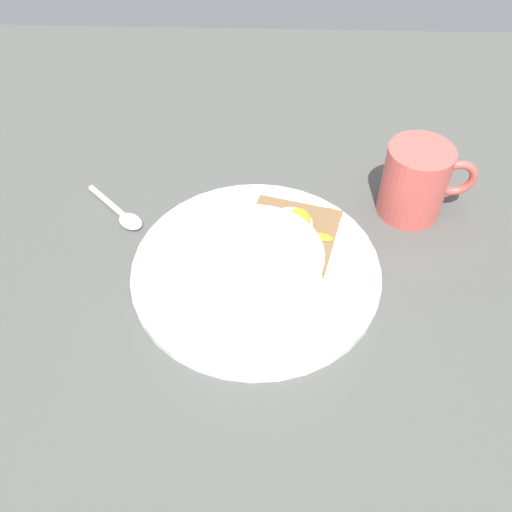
{
  "coord_description": "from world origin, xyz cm",
  "views": [
    {
      "loc": [
        1.42,
        -42.46,
        51.43
      ],
      "look_at": [
        0.0,
        0.0,
        5.0
      ],
      "focal_mm": 40.0,
      "sensor_mm": 36.0,
      "label": 1
    }
  ],
  "objects_px": {
    "poached_egg": "(293,223)",
    "banana_slice_front": "(199,237)",
    "coffee_mug": "(416,180)",
    "toast_slice": "(290,234)",
    "banana_slice_back": "(234,234)",
    "banana_slice_left": "(184,258)",
    "oatmeal_bowl": "(252,273)",
    "spoon": "(121,213)"
  },
  "relations": [
    {
      "from": "oatmeal_bowl",
      "to": "poached_egg",
      "type": "bearing_deg",
      "value": 63.02
    },
    {
      "from": "poached_egg",
      "to": "banana_slice_front",
      "type": "height_order",
      "value": "poached_egg"
    },
    {
      "from": "banana_slice_left",
      "to": "spoon",
      "type": "bearing_deg",
      "value": 137.2
    },
    {
      "from": "banana_slice_back",
      "to": "coffee_mug",
      "type": "distance_m",
      "value": 0.23
    },
    {
      "from": "oatmeal_bowl",
      "to": "banana_slice_front",
      "type": "distance_m",
      "value": 0.11
    },
    {
      "from": "banana_slice_back",
      "to": "coffee_mug",
      "type": "relative_size",
      "value": 0.39
    },
    {
      "from": "coffee_mug",
      "to": "oatmeal_bowl",
      "type": "bearing_deg",
      "value": -141.63
    },
    {
      "from": "toast_slice",
      "to": "banana_slice_front",
      "type": "xyz_separation_m",
      "value": [
        -0.11,
        -0.01,
        0.0
      ]
    },
    {
      "from": "oatmeal_bowl",
      "to": "toast_slice",
      "type": "relative_size",
      "value": 1.1
    },
    {
      "from": "toast_slice",
      "to": "banana_slice_front",
      "type": "bearing_deg",
      "value": -176.17
    },
    {
      "from": "toast_slice",
      "to": "banana_slice_back",
      "type": "xyz_separation_m",
      "value": [
        -0.07,
        -0.0,
        0.0
      ]
    },
    {
      "from": "coffee_mug",
      "to": "banana_slice_left",
      "type": "bearing_deg",
      "value": -158.69
    },
    {
      "from": "oatmeal_bowl",
      "to": "spoon",
      "type": "relative_size",
      "value": 1.61
    },
    {
      "from": "toast_slice",
      "to": "banana_slice_back",
      "type": "relative_size",
      "value": 2.89
    },
    {
      "from": "banana_slice_front",
      "to": "coffee_mug",
      "type": "distance_m",
      "value": 0.27
    },
    {
      "from": "toast_slice",
      "to": "banana_slice_front",
      "type": "distance_m",
      "value": 0.11
    },
    {
      "from": "poached_egg",
      "to": "banana_slice_front",
      "type": "xyz_separation_m",
      "value": [
        -0.11,
        -0.01,
        -0.02
      ]
    },
    {
      "from": "toast_slice",
      "to": "poached_egg",
      "type": "distance_m",
      "value": 0.02
    },
    {
      "from": "banana_slice_front",
      "to": "banana_slice_back",
      "type": "distance_m",
      "value": 0.04
    },
    {
      "from": "banana_slice_left",
      "to": "coffee_mug",
      "type": "bearing_deg",
      "value": 21.31
    },
    {
      "from": "toast_slice",
      "to": "poached_egg",
      "type": "bearing_deg",
      "value": -14.61
    },
    {
      "from": "oatmeal_bowl",
      "to": "banana_slice_front",
      "type": "relative_size",
      "value": 2.91
    },
    {
      "from": "oatmeal_bowl",
      "to": "coffee_mug",
      "type": "relative_size",
      "value": 1.23
    },
    {
      "from": "poached_egg",
      "to": "coffee_mug",
      "type": "height_order",
      "value": "coffee_mug"
    },
    {
      "from": "oatmeal_bowl",
      "to": "banana_slice_left",
      "type": "relative_size",
      "value": 3.74
    },
    {
      "from": "toast_slice",
      "to": "banana_slice_back",
      "type": "bearing_deg",
      "value": -178.71
    },
    {
      "from": "toast_slice",
      "to": "banana_slice_left",
      "type": "distance_m",
      "value": 0.13
    },
    {
      "from": "toast_slice",
      "to": "banana_slice_left",
      "type": "xyz_separation_m",
      "value": [
        -0.12,
        -0.04,
        -0.0
      ]
    },
    {
      "from": "oatmeal_bowl",
      "to": "spoon",
      "type": "bearing_deg",
      "value": 142.55
    },
    {
      "from": "spoon",
      "to": "poached_egg",
      "type": "bearing_deg",
      "value": -11.7
    },
    {
      "from": "toast_slice",
      "to": "spoon",
      "type": "bearing_deg",
      "value": 168.34
    },
    {
      "from": "poached_egg",
      "to": "spoon",
      "type": "distance_m",
      "value": 0.22
    },
    {
      "from": "poached_egg",
      "to": "banana_slice_back",
      "type": "xyz_separation_m",
      "value": [
        -0.07,
        -0.0,
        -0.02
      ]
    },
    {
      "from": "toast_slice",
      "to": "banana_slice_back",
      "type": "distance_m",
      "value": 0.07
    },
    {
      "from": "poached_egg",
      "to": "banana_slice_back",
      "type": "height_order",
      "value": "poached_egg"
    },
    {
      "from": "poached_egg",
      "to": "banana_slice_back",
      "type": "relative_size",
      "value": 1.71
    },
    {
      "from": "poached_egg",
      "to": "banana_slice_front",
      "type": "distance_m",
      "value": 0.11
    },
    {
      "from": "oatmeal_bowl",
      "to": "poached_egg",
      "type": "distance_m",
      "value": 0.1
    },
    {
      "from": "toast_slice",
      "to": "spoon",
      "type": "height_order",
      "value": "toast_slice"
    },
    {
      "from": "spoon",
      "to": "toast_slice",
      "type": "bearing_deg",
      "value": -11.66
    },
    {
      "from": "banana_slice_front",
      "to": "banana_slice_back",
      "type": "height_order",
      "value": "same"
    },
    {
      "from": "coffee_mug",
      "to": "toast_slice",
      "type": "bearing_deg",
      "value": -156.45
    }
  ]
}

